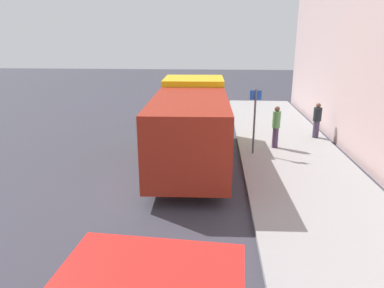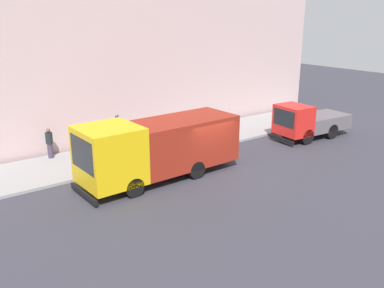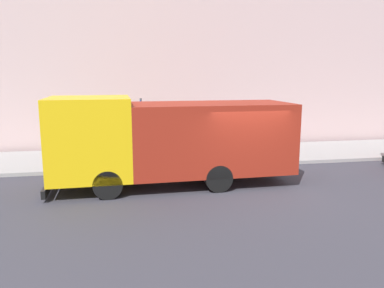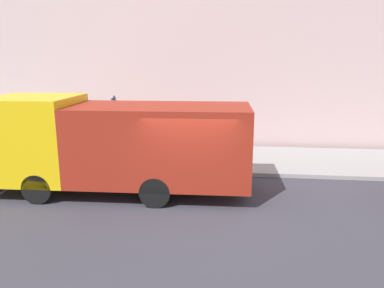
{
  "view_description": "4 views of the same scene",
  "coord_description": "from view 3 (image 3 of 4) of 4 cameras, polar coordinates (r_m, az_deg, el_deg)",
  "views": [
    {
      "loc": [
        1.96,
        -10.32,
        4.67
      ],
      "look_at": [
        1.22,
        0.88,
        1.18
      ],
      "focal_mm": 33.0,
      "sensor_mm": 36.0,
      "label": 1
    },
    {
      "loc": [
        -14.52,
        11.95,
        7.46
      ],
      "look_at": [
        1.16,
        0.38,
        1.3
      ],
      "focal_mm": 38.93,
      "sensor_mm": 36.0,
      "label": 2
    },
    {
      "loc": [
        -10.86,
        3.77,
        3.56
      ],
      "look_at": [
        1.42,
        1.56,
        1.28
      ],
      "focal_mm": 35.07,
      "sensor_mm": 36.0,
      "label": 3
    },
    {
      "loc": [
        -9.36,
        -1.08,
        3.98
      ],
      "look_at": [
        1.6,
        0.12,
        1.44
      ],
      "focal_mm": 34.4,
      "sensor_mm": 36.0,
      "label": 4
    }
  ],
  "objects": [
    {
      "name": "sidewalk",
      "position": [
        16.72,
        3.04,
        -1.7
      ],
      "size": [
        4.1,
        30.0,
        0.14
      ],
      "primitive_type": "cube",
      "color": "gray",
      "rests_on": "ground"
    },
    {
      "name": "ground",
      "position": [
        12.03,
        8.58,
        -6.95
      ],
      "size": [
        80.0,
        80.0,
        0.0
      ],
      "primitive_type": "plane",
      "color": "#37363F"
    },
    {
      "name": "street_sign_post",
      "position": [
        14.49,
        -7.73,
        2.74
      ],
      "size": [
        0.44,
        0.08,
        2.58
      ],
      "color": "#4C5156",
      "rests_on": "sidewalk"
    },
    {
      "name": "building_facade",
      "position": [
        19.02,
        1.38,
        18.13
      ],
      "size": [
        0.5,
        30.0,
        12.26
      ],
      "primitive_type": "cube",
      "color": "#C6A8A8",
      "rests_on": "ground"
    },
    {
      "name": "large_utility_truck",
      "position": [
        12.2,
        -3.37,
        0.97
      ],
      "size": [
        2.71,
        7.87,
        2.91
      ],
      "rotation": [
        0.0,
        0.0,
        0.03
      ],
      "color": "gold",
      "rests_on": "ground"
    },
    {
      "name": "pedestrian_standing",
      "position": [
        15.55,
        -10.9,
        0.99
      ],
      "size": [
        0.33,
        0.33,
        1.75
      ],
      "rotation": [
        0.0,
        0.0,
        4.68
      ],
      "color": "#473453",
      "rests_on": "sidewalk"
    },
    {
      "name": "pedestrian_walking",
      "position": [
        17.74,
        -16.16,
        1.59
      ],
      "size": [
        0.51,
        0.51,
        1.6
      ],
      "rotation": [
        0.0,
        0.0,
        2.43
      ],
      "color": "#40364E",
      "rests_on": "sidewalk"
    }
  ]
}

